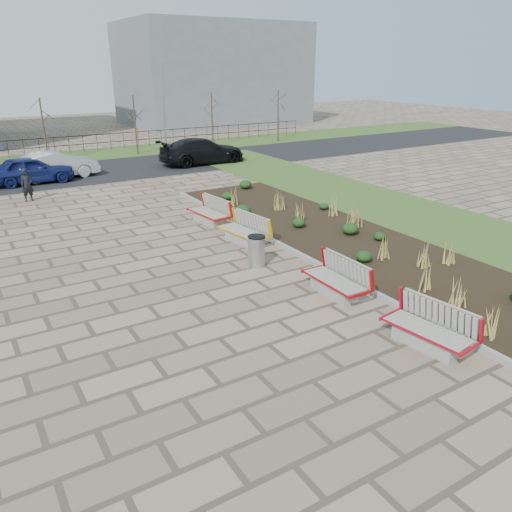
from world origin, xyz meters
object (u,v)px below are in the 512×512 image
bench_a (428,328)px  bench_c (243,230)px  car_silver (56,165)px  litter_bin (257,251)px  pedestrian (27,185)px  car_black (202,151)px  car_blue (31,170)px  bench_d (208,211)px  bench_b (335,278)px  lamp_east (164,109)px

bench_a → bench_c: 8.31m
bench_a → car_silver: size_ratio=0.46×
bench_c → litter_bin: 2.22m
pedestrian → car_black: car_black is taller
pedestrian → car_blue: bearing=70.6°
litter_bin → car_black: bearing=69.8°
bench_d → car_blue: 12.38m
bench_b → car_black: 20.33m
bench_c → lamp_east: 20.44m
bench_b → car_black: size_ratio=0.38×
bench_b → litter_bin: bench_b is taller
bench_d → lamp_east: lamp_east is taller
bench_a → car_black: size_ratio=0.38×
bench_b → bench_d: bearing=90.5°
bench_b → car_silver: bearing=100.5°
bench_c → lamp_east: size_ratio=0.35×
pedestrian → lamp_east: lamp_east is taller
lamp_east → bench_c: bearing=-104.3°
car_blue → car_black: car_black is taller
pedestrian → car_silver: bearing=56.2°
bench_a → bench_d: 11.11m
litter_bin → car_silver: car_silver is taller
car_blue → car_silver: bearing=-66.5°
bench_c → car_black: size_ratio=0.38×
bench_b → car_silver: 20.14m
car_silver → car_black: (8.92, -0.23, 0.06)m
bench_a → pedestrian: size_ratio=1.38×
car_blue → lamp_east: 11.52m
lamp_east → car_silver: bearing=-150.1°
car_blue → car_silver: (1.36, 0.59, 0.02)m
bench_a → bench_c: same height
bench_b → bench_d: same height
pedestrian → car_black: bearing=12.7°
bench_b → pedestrian: (-5.64, 15.41, 0.26)m
lamp_east → bench_d: bearing=-106.5°
bench_a → car_silver: bearing=90.9°
car_silver → car_black: car_black is taller
bench_b → pedestrian: size_ratio=1.38×
litter_bin → bench_d: bearing=81.7°
bench_b → litter_bin: size_ratio=2.13×
bench_d → car_blue: bearing=106.7°
bench_b → car_black: bearing=75.0°
car_blue → lamp_east: bearing=-60.8°
bench_a → pedestrian: 19.49m
car_silver → lamp_east: lamp_east is taller
car_blue → bench_b: bearing=-165.6°
bench_a → bench_c: (0.00, 8.31, 0.00)m
pedestrian → car_silver: 4.90m
car_silver → lamp_east: size_ratio=0.76×
litter_bin → pedestrian: size_ratio=0.65×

